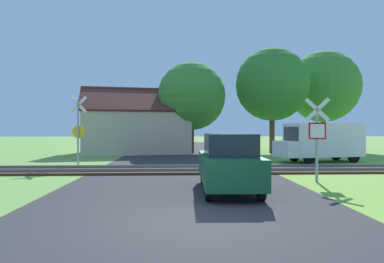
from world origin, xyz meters
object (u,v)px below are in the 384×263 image
(stop_sign_near, at_px, (317,134))
(house, at_px, (136,130))
(crossing_sign_far, at_px, (78,128))
(mail_truck, at_px, (321,141))
(tree_right, at_px, (272,85))
(parked_car, at_px, (229,163))
(tree_far, at_px, (323,87))
(tree_center, at_px, (192,96))

(stop_sign_near, relative_size, house, 0.33)
(stop_sign_near, bearing_deg, crossing_sign_far, -16.86)
(crossing_sign_far, height_order, mail_truck, crossing_sign_far)
(tree_right, xyz_separation_m, parked_car, (-5.98, -16.83, -4.59))
(crossing_sign_far, bearing_deg, house, 84.40)
(stop_sign_near, xyz_separation_m, tree_right, (2.53, 15.12, 3.75))
(tree_far, height_order, parked_car, tree_far)
(mail_truck, bearing_deg, parked_car, 131.96)
(tree_right, bearing_deg, crossing_sign_far, -142.64)
(stop_sign_near, height_order, crossing_sign_far, crossing_sign_far)
(crossing_sign_far, relative_size, tree_center, 0.50)
(tree_right, distance_m, parked_car, 18.45)
(crossing_sign_far, bearing_deg, stop_sign_near, -24.22)
(tree_right, bearing_deg, house, 179.28)
(tree_center, relative_size, mail_truck, 1.40)
(stop_sign_near, xyz_separation_m, house, (-8.39, 15.26, 0.09))
(crossing_sign_far, bearing_deg, tree_right, 41.65)
(tree_far, xyz_separation_m, mail_truck, (-4.84, -10.91, -4.51))
(stop_sign_near, relative_size, tree_far, 0.34)
(house, relative_size, tree_right, 1.10)
(tree_center, distance_m, tree_right, 6.56)
(tree_right, relative_size, parked_car, 2.09)
(mail_truck, bearing_deg, house, 44.36)
(tree_far, bearing_deg, crossing_sign_far, -144.79)
(house, height_order, tree_far, tree_far)
(stop_sign_near, bearing_deg, house, -49.54)
(crossing_sign_far, relative_size, tree_right, 0.43)
(house, xyz_separation_m, parked_car, (4.94, -16.97, -0.93))
(house, height_order, parked_car, house)
(stop_sign_near, height_order, parked_car, stop_sign_near)
(mail_truck, bearing_deg, tree_far, -35.59)
(house, height_order, tree_center, tree_center)
(house, xyz_separation_m, tree_right, (10.92, -0.14, 3.66))
(crossing_sign_far, xyz_separation_m, tree_far, (18.19, 12.84, 3.76))
(tree_far, bearing_deg, stop_sign_near, -113.85)
(mail_truck, bearing_deg, crossing_sign_far, 86.52)
(tree_right, height_order, parked_car, tree_right)
(tree_center, bearing_deg, parked_car, -88.27)
(mail_truck, distance_m, parked_car, 11.33)
(house, height_order, mail_truck, house)
(tree_center, bearing_deg, house, 177.44)
(tree_right, bearing_deg, stop_sign_near, -99.50)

